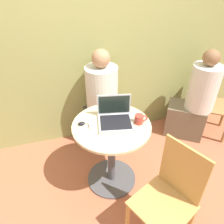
# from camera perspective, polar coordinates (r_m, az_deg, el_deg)

# --- Properties ---
(ground_plane) EXTENTS (12.00, 12.00, 0.00)m
(ground_plane) POSITION_cam_1_polar(r_m,az_deg,el_deg) (2.46, -0.09, -16.93)
(ground_plane) COLOR #B26042
(back_wall) EXTENTS (7.00, 0.05, 2.60)m
(back_wall) POSITION_cam_1_polar(r_m,az_deg,el_deg) (2.43, -5.99, 19.52)
(back_wall) COLOR #939956
(back_wall) RESTS_ON ground_plane
(round_table) EXTENTS (0.71, 0.71, 0.74)m
(round_table) POSITION_cam_1_polar(r_m,az_deg,el_deg) (2.10, -0.11, -8.68)
(round_table) COLOR #4C4C51
(round_table) RESTS_ON ground_plane
(laptop) EXTENTS (0.35, 0.33, 0.22)m
(laptop) POSITION_cam_1_polar(r_m,az_deg,el_deg) (1.95, 0.82, -1.46)
(laptop) COLOR #B7B7BC
(laptop) RESTS_ON round_table
(cell_phone) EXTENTS (0.06, 0.09, 0.02)m
(cell_phone) POSITION_cam_1_polar(r_m,az_deg,el_deg) (1.93, -5.29, -3.41)
(cell_phone) COLOR silver
(cell_phone) RESTS_ON round_table
(computer_mouse) EXTENTS (0.06, 0.04, 0.03)m
(computer_mouse) POSITION_cam_1_polar(r_m,az_deg,el_deg) (1.94, -7.97, -2.99)
(computer_mouse) COLOR black
(computer_mouse) RESTS_ON round_table
(coffee_cup) EXTENTS (0.12, 0.08, 0.08)m
(coffee_cup) POSITION_cam_1_polar(r_m,az_deg,el_deg) (1.95, 7.18, -1.86)
(coffee_cup) COLOR #B2382D
(coffee_cup) RESTS_ON round_table
(chair_empty) EXTENTS (0.53, 0.53, 0.90)m
(chair_empty) POSITION_cam_1_polar(r_m,az_deg,el_deg) (1.83, 14.63, -20.67)
(chair_empty) COLOR tan
(chair_empty) RESTS_ON ground_plane
(person_seated) EXTENTS (0.40, 0.57, 1.22)m
(person_seated) POSITION_cam_1_polar(r_m,az_deg,el_deg) (2.61, -3.01, 1.57)
(person_seated) COLOR #4C4742
(person_seated) RESTS_ON ground_plane
(chair_background) EXTENTS (0.56, 0.56, 0.87)m
(chair_background) POSITION_cam_1_polar(r_m,az_deg,el_deg) (3.04, 24.08, 2.26)
(chair_background) COLOR #9E7042
(chair_background) RESTS_ON ground_plane
(person_background) EXTENTS (0.57, 0.53, 1.17)m
(person_background) POSITION_cam_1_polar(r_m,az_deg,el_deg) (2.88, 20.62, 2.20)
(person_background) COLOR brown
(person_background) RESTS_ON ground_plane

